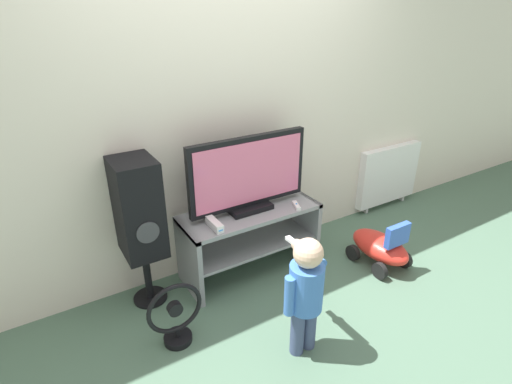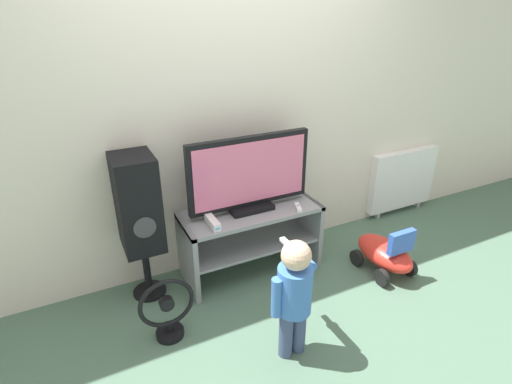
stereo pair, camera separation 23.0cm
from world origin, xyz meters
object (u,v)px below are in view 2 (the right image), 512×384
game_console (212,222)px  speaker_tower (138,206)px  radiator (402,180)px  remote_primary (298,207)px  floor_fan (168,311)px  child (294,290)px  ride_on_toy (385,253)px  television (250,175)px

game_console → speaker_tower: (-0.45, 0.17, 0.15)m
speaker_tower → radiator: 2.60m
speaker_tower → remote_primary: bearing=-10.6°
remote_primary → floor_fan: remote_primary is taller
child → ride_on_toy: size_ratio=1.48×
speaker_tower → radiator: (2.57, 0.14, -0.36)m
game_console → speaker_tower: speaker_tower is taller
remote_primary → ride_on_toy: bearing=-29.9°
game_console → speaker_tower: 0.51m
game_console → speaker_tower: bearing=159.6°
speaker_tower → radiator: speaker_tower is taller
remote_primary → ride_on_toy: remote_primary is taller
floor_fan → radiator: bearing=13.8°
ride_on_toy → speaker_tower: bearing=162.1°
child → speaker_tower: size_ratio=0.73×
game_console → child: size_ratio=0.26×
child → ride_on_toy: bearing=19.2°
television → floor_fan: television is taller
television → child: bearing=-99.4°
floor_fan → radiator: radiator is taller
remote_primary → radiator: bearing=13.8°
remote_primary → speaker_tower: (-1.12, 0.21, 0.17)m
speaker_tower → floor_fan: size_ratio=2.46×
speaker_tower → radiator: size_ratio=1.38×
speaker_tower → floor_fan: (0.02, -0.48, -0.52)m
game_console → radiator: radiator is taller
ride_on_toy → remote_primary: bearing=150.1°
remote_primary → ride_on_toy: 0.79m
game_console → ride_on_toy: size_ratio=0.38×
remote_primary → ride_on_toy: size_ratio=0.25×
remote_primary → game_console: bearing=176.5°
floor_fan → radiator: 2.63m
speaker_tower → floor_fan: bearing=-87.7°
remote_primary → radiator: (1.45, 0.36, -0.19)m
child → speaker_tower: speaker_tower is taller
television → floor_fan: (-0.78, -0.43, -0.62)m
remote_primary → floor_fan: bearing=-166.1°
speaker_tower → child: bearing=-55.1°
television → speaker_tower: size_ratio=0.88×
child → game_console: bearing=104.4°
floor_fan → child: bearing=-35.4°
television → remote_primary: bearing=-25.0°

